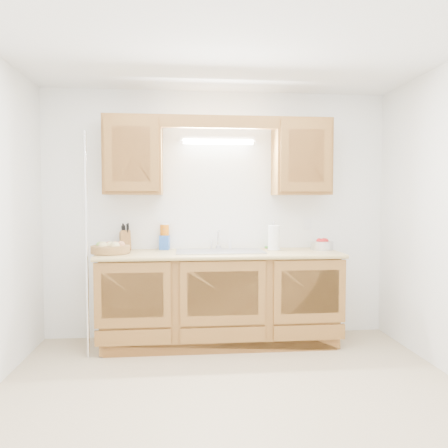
{
  "coord_description": "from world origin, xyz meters",
  "views": [
    {
      "loc": [
        -0.36,
        -2.98,
        1.39
      ],
      "look_at": [
        0.01,
        0.85,
        1.19
      ],
      "focal_mm": 35.0,
      "sensor_mm": 36.0,
      "label": 1
    }
  ],
  "objects": [
    {
      "name": "base_cabinets",
      "position": [
        0.0,
        1.2,
        0.44
      ],
      "size": [
        2.2,
        0.6,
        0.86
      ],
      "primitive_type": "cube",
      "color": "olive",
      "rests_on": "ground"
    },
    {
      "name": "orange_canister",
      "position": [
        -0.54,
        1.44,
        1.03
      ],
      "size": [
        0.1,
        0.1,
        0.26
      ],
      "rotation": [
        0.0,
        0.0,
        -0.22
      ],
      "color": "#CB650B",
      "rests_on": "countertop"
    },
    {
      "name": "soap_bottle",
      "position": [
        -0.54,
        1.43,
        1.01
      ],
      "size": [
        0.11,
        0.11,
        0.21
      ],
      "primitive_type": "imported",
      "rotation": [
        0.0,
        0.0,
        -0.14
      ],
      "color": "blue",
      "rests_on": "countertop"
    },
    {
      "name": "upper_cabinet_left",
      "position": [
        -0.83,
        1.33,
        1.83
      ],
      "size": [
        0.55,
        0.33,
        0.75
      ],
      "primitive_type": "cube",
      "color": "olive",
      "rests_on": "room"
    },
    {
      "name": "room",
      "position": [
        0.0,
        0.0,
        1.25
      ],
      "size": [
        3.52,
        3.5,
        2.5
      ],
      "color": "#C0AA8B",
      "rests_on": "ground"
    },
    {
      "name": "paper_towel",
      "position": [
        0.54,
        1.26,
        1.02
      ],
      "size": [
        0.14,
        0.14,
        0.3
      ],
      "rotation": [
        0.0,
        0.0,
        -0.1
      ],
      "color": "silver",
      "rests_on": "countertop"
    },
    {
      "name": "fluorescent_fixture",
      "position": [
        0.0,
        1.42,
        2.0
      ],
      "size": [
        0.76,
        0.08,
        0.08
      ],
      "color": "white",
      "rests_on": "room"
    },
    {
      "name": "fruit_basket",
      "position": [
        -1.03,
        1.15,
        0.95
      ],
      "size": [
        0.36,
        0.36,
        0.11
      ],
      "rotation": [
        0.0,
        0.0,
        0.0
      ],
      "color": "#9E7640",
      "rests_on": "countertop"
    },
    {
      "name": "outlet_plate",
      "position": [
        0.95,
        1.49,
        1.15
      ],
      "size": [
        0.08,
        0.01,
        0.12
      ],
      "primitive_type": "cube",
      "color": "white",
      "rests_on": "room"
    },
    {
      "name": "knife_block",
      "position": [
        -0.93,
        1.41,
        1.0
      ],
      "size": [
        0.14,
        0.18,
        0.28
      ],
      "rotation": [
        0.0,
        0.0,
        0.28
      ],
      "color": "olive",
      "rests_on": "countertop"
    },
    {
      "name": "sink",
      "position": [
        0.0,
        1.21,
        0.83
      ],
      "size": [
        0.84,
        0.46,
        0.36
      ],
      "color": "#9E9EA3",
      "rests_on": "countertop"
    },
    {
      "name": "upper_cabinet_right",
      "position": [
        0.83,
        1.33,
        1.83
      ],
      "size": [
        0.55,
        0.33,
        0.75
      ],
      "primitive_type": "cube",
      "color": "olive",
      "rests_on": "room"
    },
    {
      "name": "apple_bowl",
      "position": [
        1.03,
        1.27,
        0.95
      ],
      "size": [
        0.26,
        0.26,
        0.12
      ],
      "rotation": [
        0.0,
        0.0,
        0.16
      ],
      "color": "silver",
      "rests_on": "countertop"
    },
    {
      "name": "wire_shelf_pole",
      "position": [
        -1.2,
        0.94,
        1.0
      ],
      "size": [
        0.03,
        0.03,
        2.0
      ],
      "primitive_type": "cylinder",
      "color": "silver",
      "rests_on": "ground"
    },
    {
      "name": "valance",
      "position": [
        0.0,
        1.19,
        2.14
      ],
      "size": [
        2.2,
        0.05,
        0.12
      ],
      "primitive_type": "cube",
      "color": "olive",
      "rests_on": "room"
    },
    {
      "name": "countertop",
      "position": [
        0.0,
        1.19,
        0.88
      ],
      "size": [
        2.3,
        0.63,
        0.04
      ],
      "primitive_type": "cube",
      "color": "tan",
      "rests_on": "base_cabinets"
    },
    {
      "name": "sponge",
      "position": [
        0.54,
        1.44,
        0.91
      ],
      "size": [
        0.11,
        0.08,
        0.02
      ],
      "rotation": [
        0.0,
        0.0,
        -0.06
      ],
      "color": "#CC333F",
      "rests_on": "countertop"
    }
  ]
}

